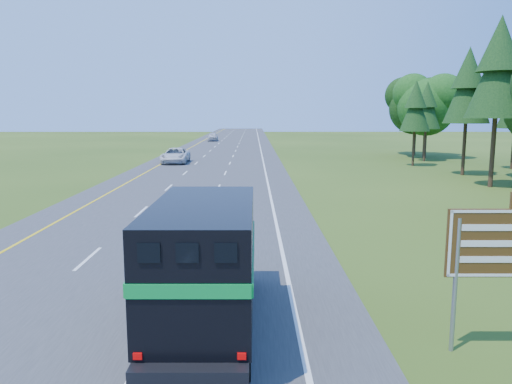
# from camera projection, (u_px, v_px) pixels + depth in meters

# --- Properties ---
(road) EXTENTS (15.00, 260.00, 0.04)m
(road) POSITION_uv_depth(u_px,v_px,m) (208.00, 169.00, 48.31)
(road) COLOR #38383A
(road) RESTS_ON ground
(lane_markings) EXTENTS (11.15, 260.00, 0.01)m
(lane_markings) POSITION_uv_depth(u_px,v_px,m) (208.00, 169.00, 48.31)
(lane_markings) COLOR yellow
(lane_markings) RESTS_ON road
(horse_truck) EXTENTS (2.43, 7.49, 3.31)m
(horse_truck) POSITION_uv_depth(u_px,v_px,m) (206.00, 260.00, 12.45)
(horse_truck) COLOR black
(horse_truck) RESTS_ON road
(white_suv) EXTENTS (2.78, 5.91, 1.63)m
(white_suv) POSITION_uv_depth(u_px,v_px,m) (176.00, 155.00, 54.33)
(white_suv) COLOR silver
(white_suv) RESTS_ON road
(far_car) EXTENTS (2.01, 4.78, 1.61)m
(far_car) POSITION_uv_depth(u_px,v_px,m) (213.00, 137.00, 97.28)
(far_car) COLOR #BBBCC2
(far_car) RESTS_ON road
(exit_sign) EXTENTS (2.19, 0.12, 3.71)m
(exit_sign) POSITION_uv_depth(u_px,v_px,m) (497.00, 250.00, 11.13)
(exit_sign) COLOR gray
(exit_sign) RESTS_ON ground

